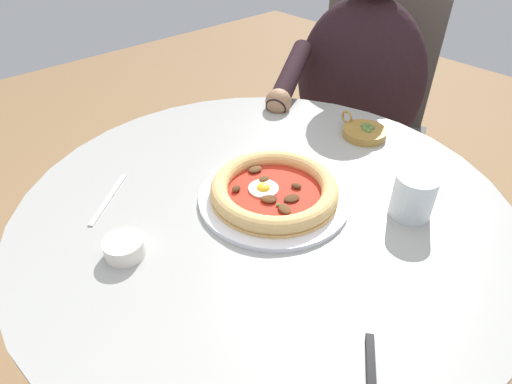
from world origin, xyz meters
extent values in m
cylinder|color=#999993|center=(0.00, 0.00, 0.70)|extent=(0.95, 0.95, 0.04)
cylinder|color=gray|center=(0.00, 0.00, 0.35)|extent=(0.09, 0.09, 0.66)
cylinder|color=white|center=(-0.02, 0.01, 0.73)|extent=(0.29, 0.29, 0.01)
cylinder|color=#E0B26B|center=(-0.02, 0.01, 0.73)|extent=(0.25, 0.25, 0.01)
torus|color=#E0B26B|center=(-0.02, 0.01, 0.75)|extent=(0.25, 0.25, 0.03)
cylinder|color=red|center=(-0.02, 0.01, 0.74)|extent=(0.23, 0.23, 0.00)
cylinder|color=white|center=(-0.01, -0.01, 0.74)|extent=(0.06, 0.06, 0.00)
ellipsoid|color=yellow|center=(-0.01, -0.01, 0.75)|extent=(0.03, 0.03, 0.02)
ellipsoid|color=brown|center=(-0.04, -0.07, 0.75)|extent=(0.03, 0.03, 0.01)
ellipsoid|color=#4C2D19|center=(0.01, 0.02, 0.75)|extent=(0.04, 0.03, 0.01)
ellipsoid|color=#4C2D19|center=(0.03, -0.04, 0.75)|extent=(0.02, 0.02, 0.01)
ellipsoid|color=#4C2D19|center=(-0.06, 0.03, 0.75)|extent=(0.02, 0.02, 0.01)
ellipsoid|color=brown|center=(0.01, 0.02, 0.75)|extent=(0.03, 0.04, 0.01)
ellipsoid|color=brown|center=(0.01, 0.06, 0.75)|extent=(0.03, 0.04, 0.01)
ellipsoid|color=brown|center=(-0.03, -0.03, 0.75)|extent=(0.02, 0.02, 0.01)
ellipsoid|color=#4C2D19|center=(-0.03, 0.05, 0.74)|extent=(0.04, 0.03, 0.01)
ellipsoid|color=#2D6B28|center=(-0.01, 0.00, 0.74)|extent=(0.01, 0.01, 0.00)
ellipsoid|color=#2D6B28|center=(0.01, 0.04, 0.74)|extent=(0.01, 0.01, 0.00)
ellipsoid|color=#2D6B28|center=(-0.02, -0.03, 0.74)|extent=(0.01, 0.01, 0.00)
cylinder|color=silver|center=(-0.18, 0.21, 0.76)|extent=(0.08, 0.08, 0.08)
cylinder|color=silver|center=(-0.18, 0.21, 0.74)|extent=(0.07, 0.07, 0.03)
cube|color=silver|center=(0.04, 0.28, 0.72)|extent=(0.11, 0.09, 0.00)
cube|color=black|center=(0.13, 0.34, 0.73)|extent=(0.07, 0.05, 0.01)
cylinder|color=white|center=(0.27, -0.05, 0.74)|extent=(0.07, 0.07, 0.03)
cylinder|color=olive|center=(0.27, -0.05, 0.74)|extent=(0.06, 0.06, 0.01)
cylinder|color=olive|center=(-0.35, -0.02, 0.73)|extent=(0.10, 0.10, 0.02)
torus|color=olive|center=(-0.36, -0.08, 0.75)|extent=(0.01, 0.03, 0.03)
ellipsoid|color=#516B2D|center=(-0.35, -0.01, 0.74)|extent=(0.02, 0.02, 0.02)
ellipsoid|color=#516B2D|center=(-0.36, -0.03, 0.74)|extent=(0.02, 0.02, 0.02)
ellipsoid|color=#516B2D|center=(-0.35, -0.02, 0.74)|extent=(0.02, 0.02, 0.02)
ellipsoid|color=#516B2D|center=(-0.37, -0.03, 0.74)|extent=(0.02, 0.02, 0.02)
ellipsoid|color=#516B2D|center=(-0.37, -0.02, 0.74)|extent=(0.02, 0.02, 0.02)
cube|color=#BCBCC1|center=(0.22, -0.21, 0.72)|extent=(0.13, 0.11, 0.00)
cube|color=#282833|center=(-0.64, -0.25, 0.23)|extent=(0.38, 0.42, 0.45)
ellipsoid|color=black|center=(-0.64, -0.25, 0.71)|extent=(0.35, 0.45, 0.51)
cylinder|color=black|center=(-0.39, -0.31, 0.77)|extent=(0.26, 0.17, 0.13)
sphere|color=#936B4C|center=(-0.30, -0.27, 0.74)|extent=(0.07, 0.07, 0.07)
cube|color=#504A45|center=(-0.69, -0.27, 0.46)|extent=(0.57, 0.57, 0.02)
cube|color=#504A45|center=(-0.88, -0.35, 0.69)|extent=(0.17, 0.38, 0.45)
cylinder|color=#4C4742|center=(-0.43, -0.38, 0.22)|extent=(0.02, 0.02, 0.45)
cylinder|color=#4C4742|center=(-0.58, -0.01, 0.22)|extent=(0.02, 0.02, 0.45)
cylinder|color=#4C4742|center=(-0.80, -0.53, 0.22)|extent=(0.02, 0.02, 0.45)
cylinder|color=#4C4742|center=(-0.95, -0.16, 0.22)|extent=(0.02, 0.02, 0.45)
camera|label=1|loc=(0.45, 0.47, 1.24)|focal=29.88mm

